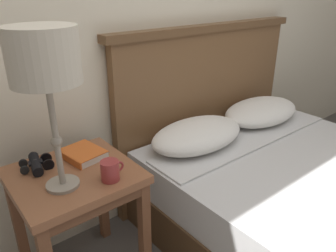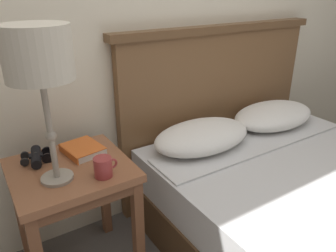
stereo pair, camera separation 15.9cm
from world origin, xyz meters
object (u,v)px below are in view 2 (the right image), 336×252
(book_on_nightstand, at_px, (82,149))
(binoculars_pair, at_px, (37,157))
(bed, at_px, (313,209))
(table_lamp, at_px, (38,58))
(coffee_mug, at_px, (103,167))
(nightstand, at_px, (72,185))

(book_on_nightstand, xyz_separation_m, binoculars_pair, (-0.20, 0.03, 0.01))
(bed, bearing_deg, table_lamp, 158.22)
(coffee_mug, bearing_deg, bed, -21.22)
(nightstand, height_order, coffee_mug, coffee_mug)
(bed, height_order, coffee_mug, bed)
(nightstand, xyz_separation_m, coffee_mug, (0.10, -0.15, 0.14))
(book_on_nightstand, bearing_deg, table_lamp, -134.41)
(table_lamp, height_order, book_on_nightstand, table_lamp)
(coffee_mug, bearing_deg, nightstand, 122.90)
(nightstand, distance_m, table_lamp, 0.60)
(nightstand, bearing_deg, book_on_nightstand, 46.35)
(bed, distance_m, binoculars_pair, 1.39)
(bed, height_order, binoculars_pair, bed)
(nightstand, distance_m, bed, 1.21)
(table_lamp, relative_size, binoculars_pair, 3.73)
(table_lamp, distance_m, binoculars_pair, 0.52)
(bed, distance_m, table_lamp, 1.48)
(bed, height_order, book_on_nightstand, bed)
(nightstand, bearing_deg, coffee_mug, -57.10)
(binoculars_pair, xyz_separation_m, coffee_mug, (0.21, -0.28, 0.02))
(nightstand, relative_size, bed, 0.33)
(nightstand, distance_m, binoculars_pair, 0.20)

